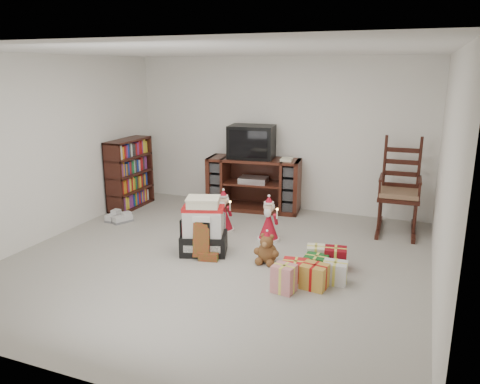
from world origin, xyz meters
name	(u,v)px	position (x,y,z in m)	size (l,w,h in m)	color
room	(215,162)	(0.00, 0.00, 1.25)	(5.01, 5.01, 2.51)	#AFAAA0
tv_stand	(254,184)	(-0.31, 2.20, 0.44)	(1.58, 0.72, 0.87)	#451B13
bookshelf	(130,175)	(-2.31, 1.55, 0.56)	(0.32, 0.96, 1.17)	#36160E
rocking_chair	(399,198)	(2.01, 1.99, 0.49)	(0.60, 0.96, 1.43)	#36160E
gift_pile	(204,229)	(-0.25, 0.15, 0.32)	(0.68, 0.58, 0.73)	black
red_suitcase	(198,237)	(-0.29, 0.06, 0.24)	(0.39, 0.24, 0.56)	maroon
stocking	(201,238)	(-0.18, -0.05, 0.28)	(0.26, 0.11, 0.56)	#0C6E19
teddy_bear	(267,250)	(0.61, 0.15, 0.16)	(0.25, 0.22, 0.37)	brown
santa_figurine	(269,224)	(0.39, 0.88, 0.25)	(0.31, 0.30, 0.64)	#A71223
mrs_claus_figurine	(224,215)	(-0.34, 1.01, 0.24)	(0.31, 0.29, 0.63)	#A71223
sneaker_pair	(118,218)	(-2.05, 0.81, 0.06)	(0.39, 0.34, 0.11)	silver
gift_cluster	(314,267)	(1.24, -0.06, 0.13)	(0.74, 1.08, 0.25)	red
crt_television	(252,142)	(-0.36, 2.22, 1.14)	(0.79, 0.61, 0.54)	black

